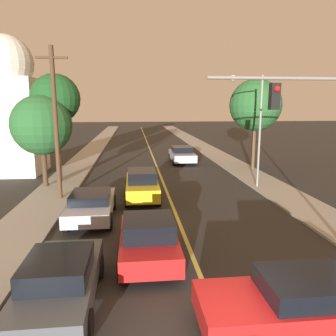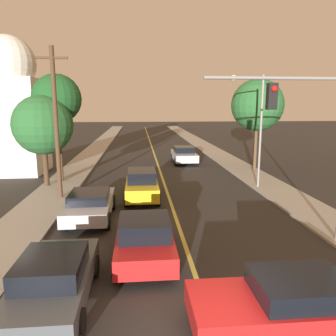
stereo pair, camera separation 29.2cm
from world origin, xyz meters
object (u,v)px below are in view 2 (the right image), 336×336
(car_near_lane_front, at_px, (145,239))
(car_outer_lane_front, at_px, (54,279))
(tree_left_near, at_px, (43,125))
(traffic_signal_mast, at_px, (315,128))
(domed_building_left, at_px, (12,107))
(car_far_oncoming, at_px, (184,154))
(utility_pole_left, at_px, (56,121))
(car_crossing_right, at_px, (293,303))
(streetlamp_right, at_px, (253,116))
(tree_left_far, at_px, (57,99))
(car_near_lane_second, at_px, (142,184))
(tree_right_near, at_px, (257,105))
(car_outer_lane_second, at_px, (90,204))

(car_near_lane_front, height_order, car_outer_lane_front, car_near_lane_front)
(car_outer_lane_front, distance_m, tree_left_near, 13.83)
(traffic_signal_mast, height_order, domed_building_left, domed_building_left)
(car_far_oncoming, height_order, utility_pole_left, utility_pole_left)
(car_crossing_right, bearing_deg, streetlamp_right, -15.11)
(car_outer_lane_front, height_order, tree_left_far, tree_left_far)
(utility_pole_left, distance_m, tree_left_far, 4.38)
(traffic_signal_mast, bearing_deg, tree_left_far, 136.03)
(car_near_lane_front, xyz_separation_m, traffic_signal_mast, (6.09, 0.80, 3.58))
(car_near_lane_second, height_order, traffic_signal_mast, traffic_signal_mast)
(car_crossing_right, distance_m, tree_right_near, 20.20)
(car_crossing_right, bearing_deg, tree_right_near, -17.33)
(streetlamp_right, relative_size, utility_pole_left, 0.85)
(car_outer_lane_second, height_order, car_far_oncoming, car_far_oncoming)
(streetlamp_right, bearing_deg, car_outer_lane_front, -128.76)
(tree_left_near, bearing_deg, car_far_oncoming, 39.59)
(traffic_signal_mast, relative_size, streetlamp_right, 0.91)
(car_near_lane_second, distance_m, car_far_oncoming, 12.19)
(car_far_oncoming, relative_size, tree_right_near, 0.64)
(car_near_lane_second, bearing_deg, car_far_oncoming, 71.03)
(car_outer_lane_front, xyz_separation_m, utility_pole_left, (-2.12, 10.05, 3.57))
(streetlamp_right, height_order, tree_left_far, tree_left_far)
(tree_left_far, bearing_deg, car_outer_lane_second, -68.62)
(car_crossing_right, relative_size, tree_left_far, 0.66)
(car_near_lane_second, height_order, car_crossing_right, car_near_lane_second)
(car_outer_lane_front, bearing_deg, car_crossing_right, -15.56)
(car_near_lane_second, relative_size, car_outer_lane_front, 1.09)
(car_outer_lane_second, relative_size, car_far_oncoming, 0.97)
(streetlamp_right, relative_size, tree_right_near, 0.96)
(car_near_lane_second, bearing_deg, tree_left_near, 151.40)
(car_outer_lane_front, distance_m, domed_building_left, 19.77)
(car_outer_lane_front, bearing_deg, traffic_signal_mast, 20.22)
(traffic_signal_mast, relative_size, domed_building_left, 0.61)
(car_outer_lane_front, relative_size, tree_left_near, 0.76)
(car_near_lane_second, xyz_separation_m, utility_pole_left, (-4.51, 0.37, 3.44))
(domed_building_left, bearing_deg, traffic_signal_mast, -43.35)
(tree_left_far, relative_size, tree_right_near, 0.99)
(traffic_signal_mast, distance_m, tree_left_near, 15.60)
(utility_pole_left, relative_size, tree_right_near, 1.14)
(streetlamp_right, bearing_deg, car_far_oncoming, 106.18)
(car_near_lane_second, height_order, car_far_oncoming, car_near_lane_second)
(streetlamp_right, height_order, tree_right_near, tree_right_near)
(car_outer_lane_second, distance_m, tree_left_far, 9.47)
(car_outer_lane_second, xyz_separation_m, car_crossing_right, (5.67, -8.15, 0.00))
(car_near_lane_front, relative_size, car_outer_lane_second, 0.90)
(car_near_lane_front, distance_m, streetlamp_right, 11.98)
(car_near_lane_second, height_order, streetlamp_right, streetlamp_right)
(utility_pole_left, relative_size, tree_left_far, 1.14)
(car_crossing_right, bearing_deg, car_far_oncoming, -1.71)
(car_far_oncoming, bearing_deg, utility_pole_left, 52.78)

